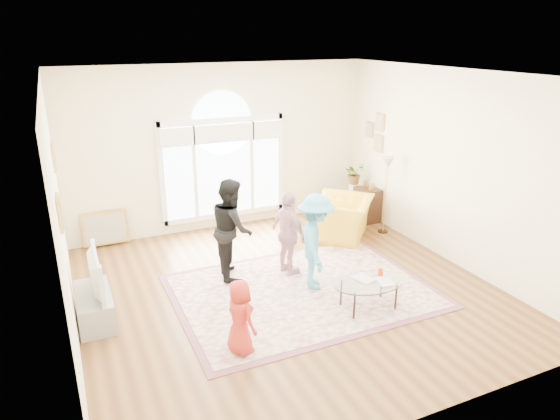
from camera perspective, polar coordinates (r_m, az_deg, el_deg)
name	(u,v)px	position (r m, az deg, el deg)	size (l,w,h in m)	color
ground	(287,290)	(7.73, 0.85, -9.11)	(6.00, 6.00, 0.00)	#553218
room_shell	(226,152)	(9.67, -6.24, 6.66)	(6.00, 6.00, 6.00)	#F6EBBE
area_rug	(302,291)	(7.69, 2.57, -9.23)	(3.60, 2.60, 0.02)	beige
rug_border	(302,291)	(7.69, 2.57, -9.26)	(3.80, 2.80, 0.01)	#7D4651
tv_console	(95,307)	(7.33, -20.43, -10.34)	(0.45, 1.00, 0.42)	#92959A
television	(91,274)	(7.10, -20.84, -6.81)	(0.17, 1.01, 0.58)	black
coffee_table	(369,283)	(7.18, 10.15, -8.23)	(1.08, 0.72, 0.54)	silver
armchair	(342,218)	(9.56, 7.12, -0.93)	(1.18, 1.03, 0.77)	gold
side_cabinet	(367,205)	(10.50, 9.93, 0.62)	(0.40, 0.50, 0.70)	black
floor_lamp	(387,169)	(9.67, 12.17, 4.60)	(0.31, 0.31, 1.51)	black
plant_pedestal	(353,199)	(10.78, 8.35, 1.22)	(0.20, 0.20, 0.70)	white
potted_plant	(354,173)	(10.62, 8.50, 4.18)	(0.41, 0.36, 0.46)	#33722D
leaning_picture	(108,245)	(9.79, -19.10, -3.85)	(0.80, 0.05, 0.62)	tan
child_red	(240,317)	(6.14, -4.57, -12.08)	(0.47, 0.30, 0.96)	red
child_black	(232,228)	(7.87, -5.53, -2.08)	(0.78, 0.61, 1.60)	black
child_pink	(289,233)	(7.94, 1.00, -2.70)	(0.80, 0.33, 1.37)	#D199A7
child_blue	(316,242)	(7.50, 4.10, -3.64)	(0.96, 0.55, 1.48)	#4BA3C5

